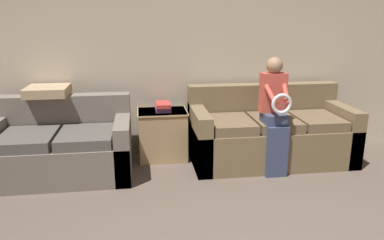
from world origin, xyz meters
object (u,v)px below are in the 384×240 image
object	(u,v)px
side_shelf	(163,134)
book_stack	(163,107)
couch_main	(269,134)
child_left_seated	(275,111)
throw_pillow	(48,91)
couch_side	(61,148)

from	to	relation	value
side_shelf	book_stack	world-z (taller)	book_stack
couch_main	side_shelf	size ratio (longest dim) A/B	3.14
child_left_seated	throw_pillow	xyz separation A→B (m)	(-2.45, 0.57, 0.17)
couch_main	book_stack	xyz separation A→B (m)	(-1.25, 0.24, 0.32)
couch_main	book_stack	size ratio (longest dim) A/B	6.75
book_stack	throw_pillow	xyz separation A→B (m)	(-1.29, -0.03, 0.23)
couch_main	side_shelf	xyz separation A→B (m)	(-1.26, 0.23, -0.02)
couch_side	throw_pillow	bearing A→B (deg)	115.96
child_left_seated	side_shelf	world-z (taller)	child_left_seated
couch_side	couch_main	bearing A→B (deg)	2.28
side_shelf	throw_pillow	xyz separation A→B (m)	(-1.28, -0.02, 0.57)
book_stack	couch_side	bearing A→B (deg)	-163.60
book_stack	child_left_seated	bearing A→B (deg)	-27.18
throw_pillow	side_shelf	bearing A→B (deg)	0.72
couch_main	couch_side	bearing A→B (deg)	-177.72
child_left_seated	book_stack	xyz separation A→B (m)	(-1.16, 0.60, -0.06)
side_shelf	throw_pillow	size ratio (longest dim) A/B	1.32
couch_side	book_stack	distance (m)	1.24
book_stack	throw_pillow	world-z (taller)	throw_pillow
couch_side	child_left_seated	xyz separation A→B (m)	(2.30, -0.26, 0.40)
child_left_seated	side_shelf	xyz separation A→B (m)	(-1.18, 0.59, -0.40)
couch_side	book_stack	size ratio (longest dim) A/B	5.43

